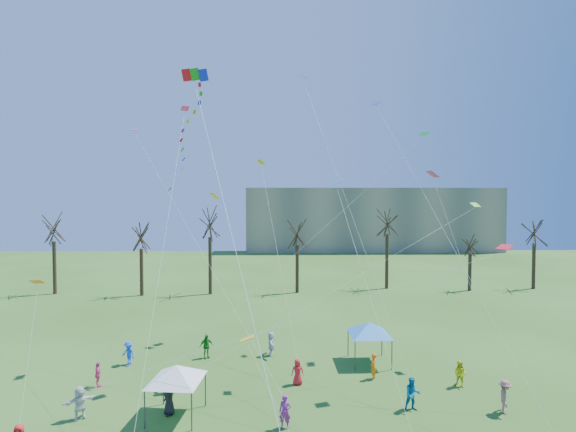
{
  "coord_description": "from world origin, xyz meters",
  "views": [
    {
      "loc": [
        -0.27,
        -16.07,
        11.74
      ],
      "look_at": [
        0.15,
        5.0,
        11.0
      ],
      "focal_mm": 25.0,
      "sensor_mm": 36.0,
      "label": 1
    }
  ],
  "objects_px": {
    "distant_building": "(370,219)",
    "canopy_tent_white": "(176,373)",
    "big_box_kite": "(191,138)",
    "canopy_tent_blue": "(369,328)"
  },
  "relations": [
    {
      "from": "big_box_kite",
      "to": "canopy_tent_blue",
      "type": "distance_m",
      "value": 18.21
    },
    {
      "from": "big_box_kite",
      "to": "canopy_tent_blue",
      "type": "bearing_deg",
      "value": 26.9
    },
    {
      "from": "distant_building",
      "to": "big_box_kite",
      "type": "bearing_deg",
      "value": -109.96
    },
    {
      "from": "big_box_kite",
      "to": "distant_building",
      "type": "bearing_deg",
      "value": 70.04
    },
    {
      "from": "distant_building",
      "to": "canopy_tent_white",
      "type": "bearing_deg",
      "value": -110.06
    },
    {
      "from": "distant_building",
      "to": "canopy_tent_white",
      "type": "height_order",
      "value": "distant_building"
    },
    {
      "from": "distant_building",
      "to": "big_box_kite",
      "type": "distance_m",
      "value": 80.39
    },
    {
      "from": "big_box_kite",
      "to": "canopy_tent_white",
      "type": "xyz_separation_m",
      "value": [
        -0.61,
        -1.27,
        -12.91
      ]
    },
    {
      "from": "big_box_kite",
      "to": "canopy_tent_blue",
      "type": "xyz_separation_m",
      "value": [
        11.54,
        5.86,
        -12.81
      ]
    },
    {
      "from": "distant_building",
      "to": "canopy_tent_blue",
      "type": "xyz_separation_m",
      "value": [
        -15.77,
        -69.35,
        -4.96
      ]
    }
  ]
}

